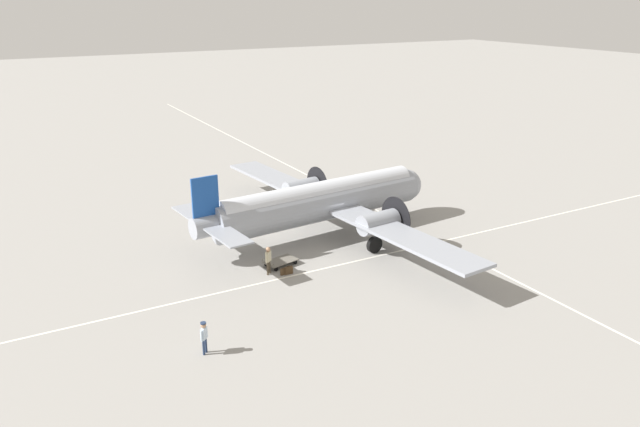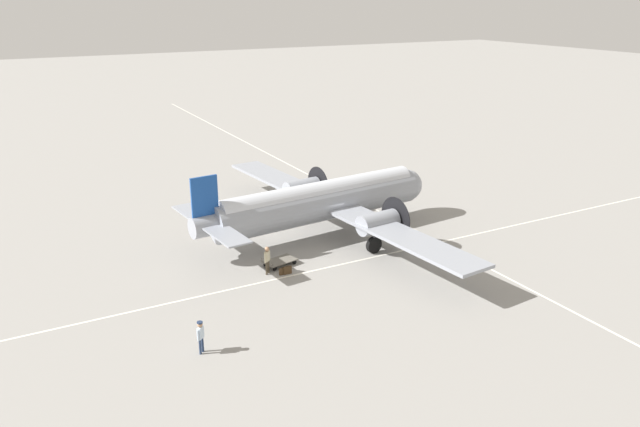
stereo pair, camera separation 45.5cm
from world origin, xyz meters
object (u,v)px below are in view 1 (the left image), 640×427
Objects in this scene: crew_foreground at (204,334)px; suitcase_near_door at (289,270)px; airliner_main at (325,201)px; passenger_boarding at (268,258)px; suitcase_upright_spare at (284,271)px; baggage_cart at (281,261)px.

crew_foreground reaches higher than suitcase_near_door.
passenger_boarding is at bearing -151.64° from airliner_main.
crew_foreground is 9.52m from suitcase_near_door.
suitcase_near_door is at bearing -142.97° from airliner_main.
crew_foreground is 0.94× the size of passenger_boarding.
suitcase_upright_spare is 1.41m from baggage_cart.
suitcase_near_door reaches higher than suitcase_upright_spare.
suitcase_near_door is (1.06, -0.56, -0.83)m from passenger_boarding.
baggage_cart is at bearing -2.47° from passenger_boarding.
passenger_boarding is at bearing 151.96° from suitcase_near_door.
suitcase_near_door is 0.31m from suitcase_upright_spare.
suitcase_near_door is at bearing -3.79° from crew_foreground.
airliner_main is 15.41× the size of passenger_boarding.
airliner_main reaches higher than suitcase_near_door.
crew_foreground reaches higher than baggage_cart.
passenger_boarding is 1.46m from suitcase_near_door.
suitcase_near_door is 1.38m from baggage_cart.
crew_foreground is at bearing -144.81° from airliner_main.
crew_foreground is 3.19× the size of suitcase_near_door.
airliner_main is 6.44m from baggage_cart.
suitcase_near_door is 1.11× the size of suitcase_upright_spare.
baggage_cart is (0.12, 1.38, 0.04)m from suitcase_near_door.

